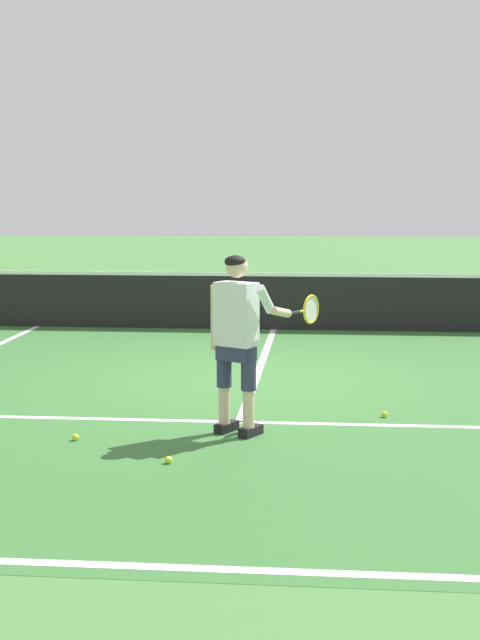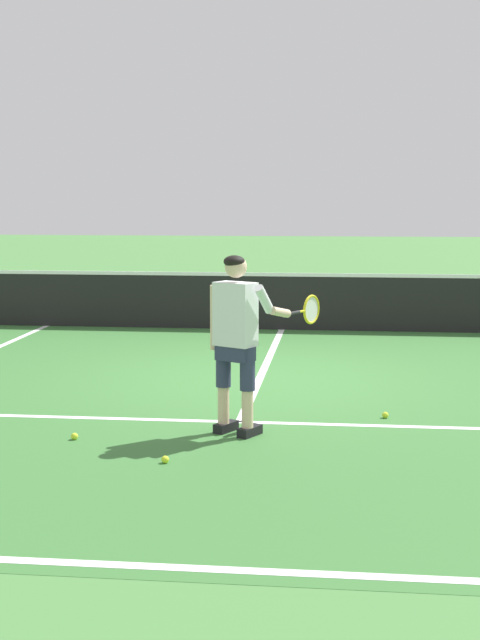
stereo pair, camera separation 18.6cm
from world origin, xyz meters
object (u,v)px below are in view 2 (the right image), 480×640
at_px(tennis_ball_near_feet, 165,460).
at_px(tennis_ball_by_baseline, 385,415).
at_px(tennis_ball_mid_court, 75,436).
at_px(tennis_player, 238,332).

relative_size(tennis_ball_near_feet, tennis_ball_by_baseline, 1.00).
xyz_separation_m(tennis_ball_near_feet, tennis_ball_by_baseline, (1.94, 1.81, 0.00)).
bearing_deg(tennis_ball_mid_court, tennis_ball_by_baseline, 21.65).
distance_m(tennis_ball_near_feet, tennis_ball_mid_court, 1.18).
distance_m(tennis_ball_by_baseline, tennis_ball_mid_court, 3.15).
xyz_separation_m(tennis_player, tennis_ball_by_baseline, (1.43, 0.79, -0.96)).
distance_m(tennis_player, tennis_ball_near_feet, 1.49).
height_order(tennis_ball_near_feet, tennis_ball_mid_court, same).
distance_m(tennis_ball_near_feet, tennis_ball_by_baseline, 2.65).
bearing_deg(tennis_ball_mid_court, tennis_player, 14.09).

